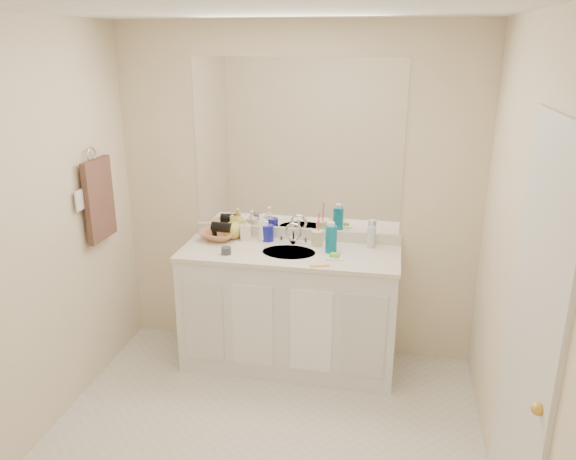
% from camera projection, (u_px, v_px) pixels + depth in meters
% --- Properties ---
extents(floor, '(2.60, 2.60, 0.00)m').
position_uv_depth(floor, '(256.00, 457.00, 3.21)').
color(floor, beige).
rests_on(floor, ground).
extents(ceiling, '(2.60, 2.60, 0.02)m').
position_uv_depth(ceiling, '(246.00, 7.00, 2.44)').
color(ceiling, white).
rests_on(ceiling, wall_back).
extents(wall_back, '(2.60, 0.02, 2.40)m').
position_uv_depth(wall_back, '(297.00, 196.00, 4.03)').
color(wall_back, beige).
rests_on(wall_back, floor).
extents(wall_front, '(2.60, 0.02, 2.40)m').
position_uv_depth(wall_front, '(138.00, 428.00, 1.61)').
color(wall_front, beige).
rests_on(wall_front, floor).
extents(wall_left, '(0.02, 2.60, 2.40)m').
position_uv_depth(wall_left, '(20.00, 246.00, 3.06)').
color(wall_left, beige).
rests_on(wall_left, floor).
extents(wall_right, '(0.02, 2.60, 2.40)m').
position_uv_depth(wall_right, '(524.00, 282.00, 2.59)').
color(wall_right, beige).
rests_on(wall_right, floor).
extents(vanity_cabinet, '(1.50, 0.55, 0.85)m').
position_uv_depth(vanity_cabinet, '(289.00, 310.00, 4.02)').
color(vanity_cabinet, silver).
rests_on(vanity_cabinet, floor).
extents(countertop, '(1.52, 0.57, 0.03)m').
position_uv_depth(countertop, '(289.00, 253.00, 3.88)').
color(countertop, silver).
rests_on(countertop, vanity_cabinet).
extents(backsplash, '(1.52, 0.03, 0.08)m').
position_uv_depth(backsplash, '(296.00, 234.00, 4.11)').
color(backsplash, silver).
rests_on(backsplash, countertop).
extents(sink_basin, '(0.37, 0.37, 0.02)m').
position_uv_depth(sink_basin, '(289.00, 254.00, 3.86)').
color(sink_basin, beige).
rests_on(sink_basin, countertop).
extents(faucet, '(0.02, 0.02, 0.11)m').
position_uv_depth(faucet, '(294.00, 236.00, 4.01)').
color(faucet, silver).
rests_on(faucet, countertop).
extents(mirror, '(1.48, 0.01, 1.20)m').
position_uv_depth(mirror, '(297.00, 147.00, 3.91)').
color(mirror, white).
rests_on(mirror, wall_back).
extents(blue_mug, '(0.10, 0.10, 0.12)m').
position_uv_depth(blue_mug, '(268.00, 233.00, 4.06)').
color(blue_mug, '#151994').
rests_on(blue_mug, countertop).
extents(tan_cup, '(0.10, 0.10, 0.11)m').
position_uv_depth(tan_cup, '(317.00, 238.00, 3.97)').
color(tan_cup, beige).
rests_on(tan_cup, countertop).
extents(toothbrush, '(0.02, 0.04, 0.20)m').
position_uv_depth(toothbrush, '(319.00, 226.00, 3.93)').
color(toothbrush, '#FC426B').
rests_on(toothbrush, tan_cup).
extents(mouthwash_bottle, '(0.11, 0.11, 0.19)m').
position_uv_depth(mouthwash_bottle, '(331.00, 239.00, 3.83)').
color(mouthwash_bottle, '#0B6884').
rests_on(mouthwash_bottle, countertop).
extents(clear_pump_bottle, '(0.06, 0.06, 0.15)m').
position_uv_depth(clear_pump_bottle, '(371.00, 237.00, 3.93)').
color(clear_pump_bottle, silver).
rests_on(clear_pump_bottle, countertop).
extents(soap_dish, '(0.12, 0.10, 0.01)m').
position_uv_depth(soap_dish, '(335.00, 258.00, 3.74)').
color(soap_dish, white).
rests_on(soap_dish, countertop).
extents(green_soap, '(0.07, 0.06, 0.02)m').
position_uv_depth(green_soap, '(335.00, 255.00, 3.74)').
color(green_soap, '#73CC31').
rests_on(green_soap, soap_dish).
extents(orange_comb, '(0.13, 0.06, 0.01)m').
position_uv_depth(orange_comb, '(320.00, 266.00, 3.62)').
color(orange_comb, orange).
rests_on(orange_comb, countertop).
extents(dark_jar, '(0.08, 0.08, 0.05)m').
position_uv_depth(dark_jar, '(226.00, 251.00, 3.82)').
color(dark_jar, '#3A3B42').
rests_on(dark_jar, countertop).
extents(soap_bottle_white, '(0.09, 0.09, 0.20)m').
position_uv_depth(soap_bottle_white, '(264.00, 227.00, 4.06)').
color(soap_bottle_white, white).
rests_on(soap_bottle_white, countertop).
extents(soap_bottle_cream, '(0.09, 0.09, 0.17)m').
position_uv_depth(soap_bottle_cream, '(246.00, 229.00, 4.08)').
color(soap_bottle_cream, '#F7E4CA').
rests_on(soap_bottle_cream, countertop).
extents(soap_bottle_yellow, '(0.16, 0.16, 0.18)m').
position_uv_depth(soap_bottle_yellow, '(233.00, 227.00, 4.11)').
color(soap_bottle_yellow, '#D1C551').
rests_on(soap_bottle_yellow, countertop).
extents(wicker_basket, '(0.31, 0.31, 0.07)m').
position_uv_depth(wicker_basket, '(220.00, 235.00, 4.11)').
color(wicker_basket, '#B67449').
rests_on(wicker_basket, countertop).
extents(hair_dryer, '(0.16, 0.09, 0.07)m').
position_uv_depth(hair_dryer, '(222.00, 227.00, 4.09)').
color(hair_dryer, black).
rests_on(hair_dryer, wicker_basket).
extents(towel_ring, '(0.01, 0.11, 0.11)m').
position_uv_depth(towel_ring, '(91.00, 155.00, 3.66)').
color(towel_ring, silver).
rests_on(towel_ring, wall_left).
extents(hand_towel, '(0.04, 0.32, 0.55)m').
position_uv_depth(hand_towel, '(99.00, 200.00, 3.75)').
color(hand_towel, '#3A241F').
rests_on(hand_towel, towel_ring).
extents(switch_plate, '(0.01, 0.08, 0.13)m').
position_uv_depth(switch_plate, '(79.00, 200.00, 3.56)').
color(switch_plate, white).
rests_on(switch_plate, wall_left).
extents(door, '(0.02, 0.82, 2.00)m').
position_uv_depth(door, '(529.00, 354.00, 2.38)').
color(door, silver).
rests_on(door, floor).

